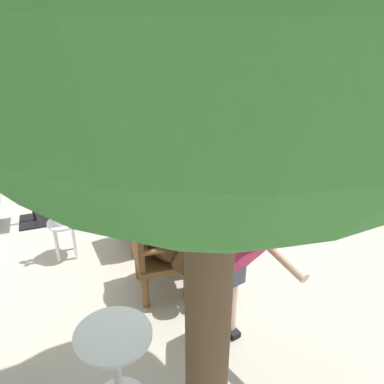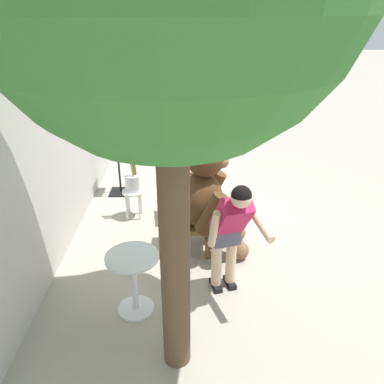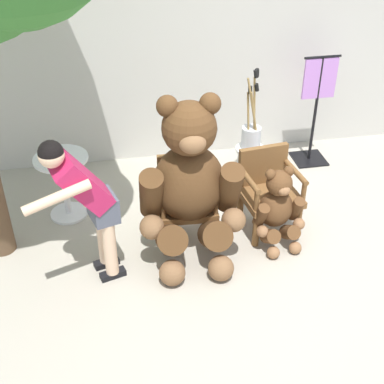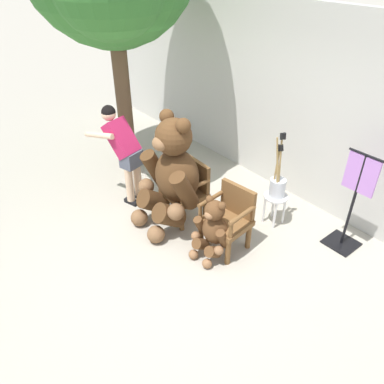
{
  "view_description": "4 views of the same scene",
  "coord_description": "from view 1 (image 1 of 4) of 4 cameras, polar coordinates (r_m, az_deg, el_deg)",
  "views": [
    {
      "loc": [
        -3.88,
        1.38,
        3.01
      ],
      "look_at": [
        0.35,
        -0.0,
        0.66
      ],
      "focal_mm": 40.0,
      "sensor_mm": 36.0,
      "label": 1
    },
    {
      "loc": [
        -4.81,
        0.66,
        2.98
      ],
      "look_at": [
        0.11,
        0.58,
        0.61
      ],
      "focal_mm": 35.0,
      "sensor_mm": 36.0,
      "label": 2
    },
    {
      "loc": [
        -1.18,
        -3.65,
        3.46
      ],
      "look_at": [
        -0.4,
        0.48,
        0.63
      ],
      "focal_mm": 50.0,
      "sensor_mm": 36.0,
      "label": 3
    },
    {
      "loc": [
        3.09,
        -2.12,
        3.39
      ],
      "look_at": [
        -0.19,
        0.53,
        0.58
      ],
      "focal_mm": 35.0,
      "sensor_mm": 36.0,
      "label": 4
    }
  ],
  "objects": [
    {
      "name": "ground_plane",
      "position": [
        5.1,
        1.2,
        -8.31
      ],
      "size": [
        60.0,
        60.0,
        0.0
      ],
      "primitive_type": "plane",
      "color": "#A8A091"
    },
    {
      "name": "wooden_chair_left",
      "position": [
        4.35,
        -5.0,
        -8.09
      ],
      "size": [
        0.58,
        0.55,
        0.86
      ],
      "color": "brown",
      "rests_on": "ground"
    },
    {
      "name": "wooden_chair_right",
      "position": [
        5.05,
        -7.27,
        -2.66
      ],
      "size": [
        0.62,
        0.58,
        0.86
      ],
      "color": "brown",
      "rests_on": "ground"
    },
    {
      "name": "teddy_bear_large",
      "position": [
        4.21,
        -1.59,
        -3.72
      ],
      "size": [
        0.99,
        0.95,
        1.65
      ],
      "color": "#4C3019",
      "rests_on": "ground"
    },
    {
      "name": "teddy_bear_small",
      "position": [
        5.13,
        -4.13,
        -2.52
      ],
      "size": [
        0.52,
        0.51,
        0.85
      ],
      "color": "brown",
      "rests_on": "ground"
    },
    {
      "name": "person_visitor",
      "position": [
        3.49,
        5.8,
        -9.68
      ],
      "size": [
        0.78,
        0.62,
        1.49
      ],
      "color": "black",
      "rests_on": "ground"
    },
    {
      "name": "white_stool",
      "position": [
        5.1,
        -16.77,
        -4.8
      ],
      "size": [
        0.34,
        0.34,
        0.46
      ],
      "color": "white",
      "rests_on": "ground"
    },
    {
      "name": "brush_bucket",
      "position": [
        4.95,
        -17.17,
        -1.89
      ],
      "size": [
        0.22,
        0.22,
        0.96
      ],
      "color": "silver",
      "rests_on": "white_stool"
    },
    {
      "name": "round_side_table",
      "position": [
        3.42,
        -10.11,
        -21.27
      ],
      "size": [
        0.56,
        0.56,
        0.72
      ],
      "color": "silver",
      "rests_on": "ground"
    },
    {
      "name": "clothing_display_stand",
      "position": [
        5.76,
        -21.3,
        2.44
      ],
      "size": [
        0.44,
        0.4,
        1.36
      ],
      "color": "black",
      "rests_on": "ground"
    }
  ]
}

